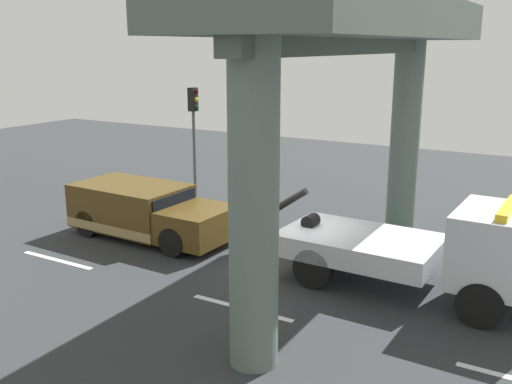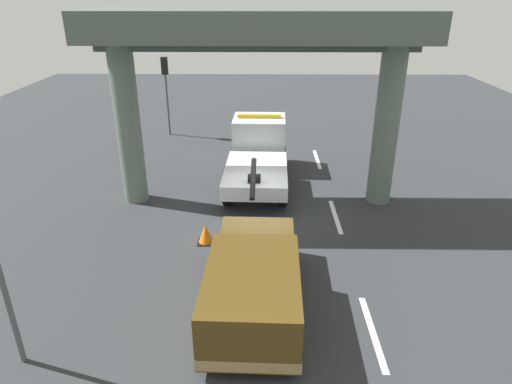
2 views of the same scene
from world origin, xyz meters
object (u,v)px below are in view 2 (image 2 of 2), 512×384
towed_van_green (253,285)px  traffic_cone_orange (206,234)px  traffic_light_far (166,79)px  tow_truck_white (258,151)px

towed_van_green → traffic_cone_orange: towed_van_green is taller
towed_van_green → traffic_cone_orange: (3.35, 1.60, -0.48)m
traffic_light_far → traffic_cone_orange: (-11.90, -3.43, -2.79)m
tow_truck_white → traffic_light_far: traffic_light_far is taller
tow_truck_white → traffic_light_far: size_ratio=1.72×
towed_van_green → traffic_cone_orange: 3.75m
tow_truck_white → traffic_light_far: 8.37m
towed_van_green → traffic_cone_orange: size_ratio=8.24×
towed_van_green → tow_truck_white: bearing=-0.2°
tow_truck_white → towed_van_green: size_ratio=1.39×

